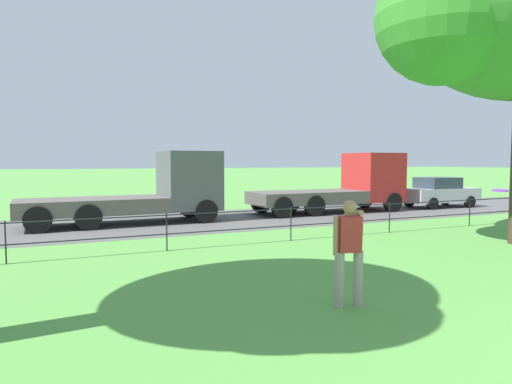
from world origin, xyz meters
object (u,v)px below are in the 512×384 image
at_px(frisbee, 500,190).
at_px(flatbed_truck_left, 152,191).
at_px(flatbed_truck_right, 348,186).
at_px(person_thrower, 349,249).
at_px(car_silver_center, 439,192).

relative_size(frisbee, flatbed_truck_left, 0.05).
bearing_deg(flatbed_truck_right, person_thrower, -125.87).
xyz_separation_m(person_thrower, flatbed_truck_right, (8.38, 11.59, 0.28)).
xyz_separation_m(person_thrower, frisbee, (2.92, -0.45, 0.90)).
height_order(flatbed_truck_left, car_silver_center, flatbed_truck_left).
relative_size(frisbee, car_silver_center, 0.09).
xyz_separation_m(flatbed_truck_left, car_silver_center, (14.57, -0.30, -0.44)).
relative_size(frisbee, flatbed_truck_right, 0.05).
bearing_deg(frisbee, car_silver_center, 47.02).
bearing_deg(flatbed_truck_left, flatbed_truck_right, 0.54).
bearing_deg(flatbed_truck_right, frisbee, -114.39).
relative_size(flatbed_truck_left, car_silver_center, 1.82).
relative_size(person_thrower, flatbed_truck_right, 0.24).
distance_m(flatbed_truck_left, flatbed_truck_right, 9.17).
distance_m(flatbed_truck_right, car_silver_center, 5.43).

